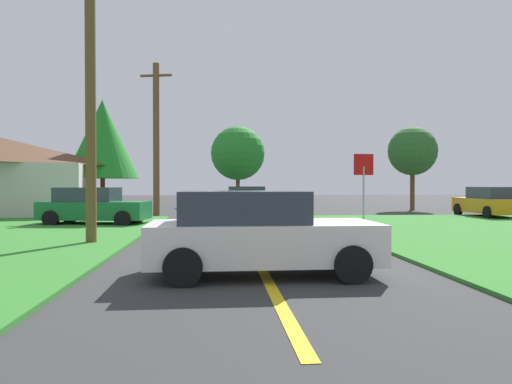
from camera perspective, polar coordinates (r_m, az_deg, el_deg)
The scene contains 13 objects.
ground_plane at distance 19.68m, azimuth -1.95°, elevation -4.20°, with size 120.00×120.00×0.00m, color #343434.
lane_stripe_center at distance 11.74m, azimuth -0.12°, elevation -7.63°, with size 0.20×14.00×0.01m, color yellow.
stop_sign at distance 18.48m, azimuth 12.62°, elevation 1.82°, with size 0.79×0.17×2.89m.
car_behind_on_main_road at distance 9.31m, azimuth 0.21°, elevation -4.90°, with size 4.37×2.22×1.62m.
parked_car_near_building at distance 21.74m, azimuth -18.72°, elevation -1.63°, with size 4.67×2.50×1.62m.
car_on_crossroad at distance 28.15m, azimuth 25.86°, elevation -1.11°, with size 2.01×4.57×1.62m.
car_approaching_junction at distance 30.89m, azimuth -1.77°, elevation -0.85°, with size 4.18×1.95×1.62m.
utility_pole_near at distance 14.99m, azimuth -19.01°, elevation 11.56°, with size 1.78×0.52×8.84m.
utility_pole_mid at distance 27.46m, azimuth -11.73°, elevation 6.26°, with size 1.78×0.50×8.48m.
oak_tree_left at distance 31.09m, azimuth -17.72°, elevation 6.00°, with size 4.38×4.38×6.95m.
pine_tree_center at distance 40.57m, azimuth -2.16°, elevation 4.60°, with size 4.52×4.52×6.64m.
oak_tree_right at distance 34.40m, azimuth 18.05°, elevation 4.60°, with size 3.29×3.29×5.66m.
barn at distance 30.44m, azimuth -27.90°, elevation 1.62°, with size 9.88×8.15×4.37m.
Camera 1 is at (-0.91, -19.58, 1.75)m, focal length 33.78 mm.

